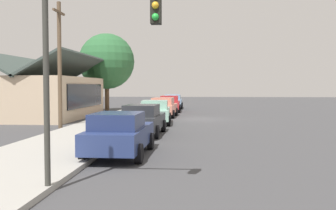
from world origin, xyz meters
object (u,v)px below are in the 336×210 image
Objects in this scene: car_navy at (120,134)px; car_skyblue at (173,101)px; car_charcoal at (143,119)px; car_seafoam at (155,112)px; shade_tree at (107,61)px; traffic_light_main at (90,45)px; car_coral at (163,107)px; fire_hydrant_red at (158,105)px; car_cherry at (170,104)px; utility_pole_wooden at (60,63)px.

car_navy is 0.97× the size of car_skyblue.
car_charcoal is 1.02× the size of car_seafoam.
shade_tree is 1.49× the size of traffic_light_main.
shade_tree reaches higher than car_skyblue.
traffic_light_main reaches higher than car_charcoal.
car_coral is 6.72× the size of fire_hydrant_red.
car_navy is 1.03× the size of car_cherry.
utility_pole_wooden reaches higher than traffic_light_main.
utility_pole_wooden reaches higher than car_cherry.
car_cherry is 0.87× the size of traffic_light_main.
car_skyblue is 8.99m from shade_tree.
car_navy and car_skyblue have the same top height.
car_seafoam is (11.87, -0.02, 0.00)m from car_navy.
car_charcoal is at bearing -117.75° from utility_pole_wooden.
shade_tree reaches higher than car_coral.
fire_hydrant_red is (9.90, 1.44, -0.32)m from car_coral.
car_charcoal is 23.38m from car_skyblue.
fire_hydrant_red is (18.83, -4.00, -3.43)m from utility_pole_wooden.
car_seafoam reaches higher than fire_hydrant_red.
shade_tree is at bearing 23.03° from car_seafoam.
car_skyblue reaches higher than fire_hydrant_red.
car_navy is 0.99× the size of car_seafoam.
car_skyblue is 0.92× the size of traffic_light_main.
car_seafoam is 12.09m from car_cherry.
car_coral and car_skyblue have the same top height.
car_navy is 5.99m from car_charcoal.
car_coral is 0.61× the size of shade_tree.
utility_pole_wooden is at bearing 158.80° from car_cherry.
shade_tree is (6.82, 6.27, 4.16)m from car_coral.
shade_tree is (0.61, 6.35, 4.16)m from car_cherry.
car_seafoam is 17.50m from car_skyblue.
utility_pole_wooden is at bearing 32.21° from car_navy.
utility_pole_wooden reaches higher than car_seafoam.
car_charcoal is at bearing 179.08° from car_skyblue.
car_coral is (11.77, -0.06, 0.00)m from car_charcoal.
car_seafoam and car_skyblue have the same top height.
car_skyblue is at bearing 1.88° from car_coral.
car_skyblue is at bearing 0.23° from traffic_light_main.
car_navy and car_charcoal have the same top height.
car_seafoam is 15.84m from fire_hydrant_red.
car_skyblue is at bearing 1.38° from car_charcoal.
car_coral is at bearing 0.66° from car_navy.
fire_hydrant_red is (-1.72, 1.52, -0.32)m from car_skyblue.
car_navy is 17.76m from car_coral.
car_coral is at bearing 178.13° from car_cherry.
traffic_light_main reaches higher than car_seafoam.
car_charcoal is (5.99, -0.01, -0.00)m from car_navy.
car_charcoal is at bearing -178.02° from car_coral.
car_charcoal is 17.98m from car_cherry.
traffic_light_main reaches higher than car_coral.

